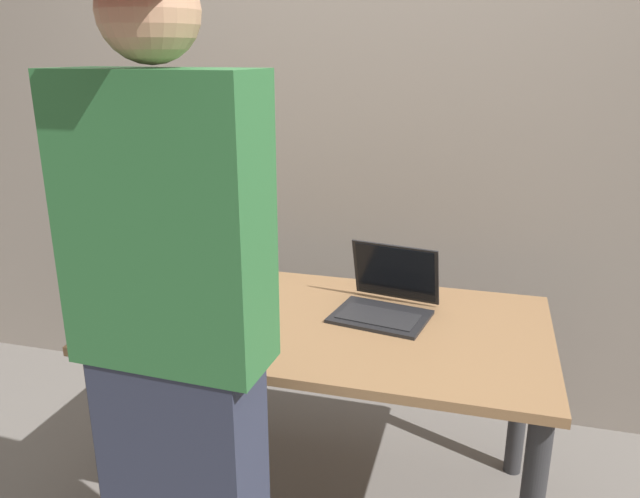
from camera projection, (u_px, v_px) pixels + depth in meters
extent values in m
plane|color=slate|center=(326.00, 498.00, 2.30)|extent=(8.00, 8.00, 0.00)
cube|color=olive|center=(327.00, 324.00, 2.08)|extent=(1.47, 0.82, 0.03)
cylinder|color=#2D2D30|center=(104.00, 444.00, 2.04)|extent=(0.07, 0.07, 0.70)
cylinder|color=#2D2D30|center=(198.00, 350.00, 2.68)|extent=(0.07, 0.07, 0.70)
cylinder|color=#2D2D30|center=(520.00, 393.00, 2.34)|extent=(0.07, 0.07, 0.70)
cube|color=black|center=(380.00, 317.00, 2.09)|extent=(0.35, 0.29, 0.01)
cube|color=#232326|center=(378.00, 316.00, 2.07)|extent=(0.28, 0.18, 0.00)
cube|color=black|center=(395.00, 272.00, 2.18)|extent=(0.32, 0.12, 0.22)
cube|color=black|center=(395.00, 272.00, 2.18)|extent=(0.29, 0.10, 0.20)
cylinder|color=#472B14|center=(262.00, 256.00, 2.47)|extent=(0.06, 0.06, 0.16)
cone|color=#472B14|center=(261.00, 234.00, 2.44)|extent=(0.06, 0.06, 0.02)
cylinder|color=#472B14|center=(261.00, 224.00, 2.43)|extent=(0.03, 0.03, 0.06)
cylinder|color=#BFB74C|center=(261.00, 215.00, 2.41)|extent=(0.03, 0.03, 0.01)
cylinder|color=#4ECDE1|center=(262.00, 254.00, 2.46)|extent=(0.06, 0.06, 0.06)
cylinder|color=brown|center=(222.00, 253.00, 2.47)|extent=(0.07, 0.07, 0.19)
cone|color=brown|center=(220.00, 228.00, 2.44)|extent=(0.07, 0.07, 0.03)
cylinder|color=brown|center=(220.00, 217.00, 2.42)|extent=(0.03, 0.03, 0.07)
cylinder|color=#BFB74C|center=(219.00, 207.00, 2.41)|extent=(0.04, 0.04, 0.01)
cylinder|color=silver|center=(222.00, 251.00, 2.46)|extent=(0.07, 0.07, 0.07)
cube|color=#2D6B38|center=(165.00, 224.00, 1.36)|extent=(0.46, 0.22, 0.66)
sphere|color=tan|center=(148.00, 10.00, 1.22)|extent=(0.21, 0.21, 0.21)
cube|color=gray|center=(375.00, 123.00, 2.63)|extent=(6.00, 0.10, 2.60)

